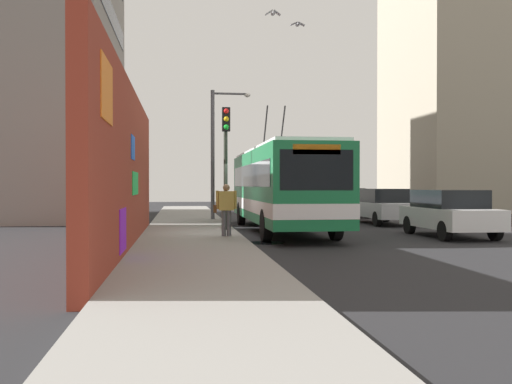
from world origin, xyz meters
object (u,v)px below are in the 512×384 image
Objects in this scene: parked_car_red at (344,202)px; pedestrian_at_curb at (226,206)px; parked_car_dark_gray at (317,199)px; city_bus at (281,185)px; street_lamp at (218,144)px; parked_car_white at (449,212)px; traffic_light at (226,148)px; parked_car_silver at (382,205)px.

pedestrian_at_curb is (-12.55, 7.54, 0.26)m from parked_car_red.
parked_car_dark_gray is 3.05× the size of pedestrian_at_curb.
city_bus is 1.88× the size of street_lamp.
parked_car_dark_gray is 0.82× the size of street_lamp.
pedestrian_at_curb is 0.27× the size of street_lamp.
parked_car_white is at bearing 180.00° from parked_car_red.
traffic_light reaches higher than parked_car_red.
parked_car_red is (5.84, 0.00, -0.00)m from parked_car_silver.
street_lamp reaches higher than city_bus.
parked_car_white is 2.53× the size of pedestrian_at_curb.
parked_car_silver is 0.76× the size of street_lamp.
parked_car_red is at bearing -35.87° from traffic_light.
parked_car_red is 2.64× the size of pedestrian_at_curb.
street_lamp is (8.87, -0.31, 2.57)m from pedestrian_at_curb.
street_lamp is at bearing 117.06° from parked_car_red.
parked_car_red is 0.98× the size of traffic_light.
parked_car_white is at bearing -139.83° from street_lamp.
pedestrian_at_curb is (-18.81, 7.54, 0.26)m from parked_car_dark_gray.
parked_car_silver is 1.05× the size of traffic_light.
parked_car_silver and parked_car_red have the same top height.
parked_car_dark_gray is at bearing -18.58° from city_bus.
city_bus is 10.62m from parked_car_red.
city_bus is 2.29× the size of parked_car_dark_gray.
parked_car_red is at bearing -29.43° from city_bus.
parked_car_red is at bearing -30.98° from pedestrian_at_curb.
parked_car_white is 0.96× the size of parked_car_red.
parked_car_white is 6.41m from parked_car_silver.
traffic_light is at bearing 144.13° from parked_car_red.
pedestrian_at_curb is at bearing 92.35° from parked_car_white.
city_bus is 16.34m from parked_car_dark_gray.
city_bus is 2.47× the size of parked_car_silver.
city_bus is 2.76× the size of parked_car_white.
traffic_light is (-4.32, 7.35, 2.24)m from parked_car_silver.
parked_car_dark_gray is at bearing -24.12° from traffic_light.
city_bus is at bearing 150.57° from parked_car_red.
city_bus is 2.65× the size of parked_car_red.
parked_car_white is at bearing 180.00° from parked_car_silver.
traffic_light is at bearing -4.47° from pedestrian_at_curb.
street_lamp is at bearing 144.00° from parked_car_dark_gray.
parked_car_red is 14.65m from pedestrian_at_curb.
parked_car_red is 12.74m from traffic_light.
pedestrian_at_curb is at bearing 131.70° from parked_car_silver.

